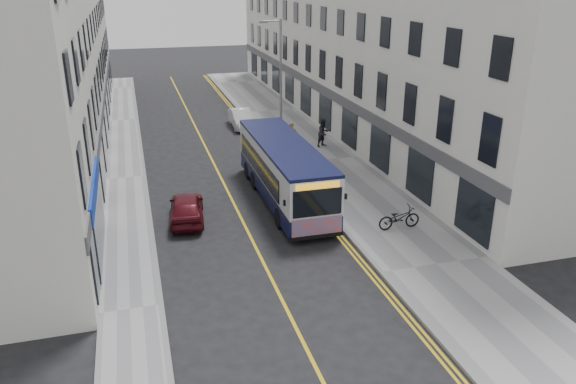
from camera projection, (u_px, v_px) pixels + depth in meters
ground at (269, 273)px, 20.83m from camera, size 140.00×140.00×0.00m
pavement_east at (323, 161)px, 33.14m from camera, size 4.50×64.00×0.12m
pavement_west at (126, 178)px, 30.30m from camera, size 2.00×64.00×0.12m
kerb_east at (286, 164)px, 32.57m from camera, size 0.18×64.00×0.13m
kerb_west at (145, 177)px, 30.55m from camera, size 0.18×64.00×0.13m
road_centre_line at (218, 171)px, 31.58m from camera, size 0.12×64.00×0.01m
road_dbl_yellow_inner at (278, 166)px, 32.48m from camera, size 0.10×64.00×0.01m
road_dbl_yellow_outer at (282, 165)px, 32.53m from camera, size 0.10×64.00×0.01m
terrace_east at (353, 31)px, 40.19m from camera, size 6.00×46.00×13.00m
terrace_west at (47, 40)px, 35.01m from camera, size 6.00×46.00×13.00m
streetlamp at (279, 83)px, 32.83m from camera, size 1.32×0.18×8.00m
city_bus at (284, 170)px, 26.95m from camera, size 2.35×10.05×2.92m
bicycle at (399, 218)px, 24.04m from camera, size 1.90×0.68×0.99m
pedestrian_near at (292, 136)px, 34.67m from camera, size 0.67×0.47×1.74m
pedestrian_far at (324, 133)px, 35.41m from camera, size 1.06×0.97×1.75m
car_white at (241, 118)px, 40.36m from camera, size 1.41×3.92×1.29m
car_maroon at (187, 207)px, 25.08m from camera, size 1.90×3.85×1.26m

